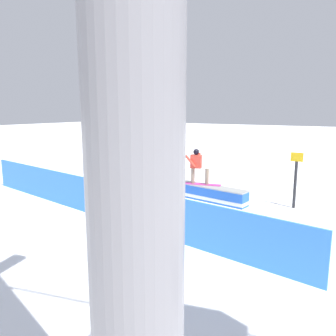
% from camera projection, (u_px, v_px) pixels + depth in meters
% --- Properties ---
extents(ground_plane, '(120.00, 120.00, 0.00)m').
position_uv_depth(ground_plane, '(164.00, 191.00, 13.63)').
color(ground_plane, white).
extents(grind_box, '(7.35, 1.64, 0.56)m').
position_uv_depth(grind_box, '(164.00, 185.00, 13.58)').
color(grind_box, blue).
rests_on(grind_box, ground_plane).
extents(snowboarder, '(1.62, 0.66, 1.33)m').
position_uv_depth(snowboarder, '(197.00, 165.00, 12.33)').
color(snowboarder, '#B62E8A').
rests_on(snowboarder, grind_box).
extents(safety_fence, '(13.28, 2.01, 1.18)m').
position_uv_depth(safety_fence, '(99.00, 199.00, 10.30)').
color(safety_fence, '#3A84EE').
rests_on(safety_fence, ground_plane).
extents(trail_marker, '(0.40, 0.10, 1.91)m').
position_uv_depth(trail_marker, '(295.00, 179.00, 11.17)').
color(trail_marker, '#262628').
rests_on(trail_marker, ground_plane).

